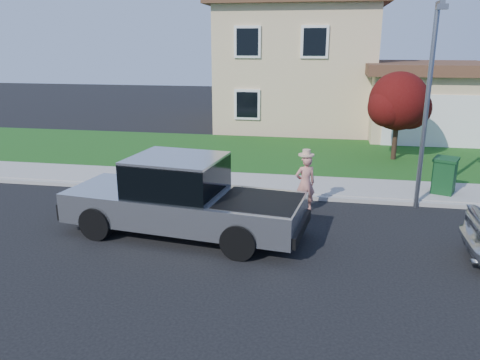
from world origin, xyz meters
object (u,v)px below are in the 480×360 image
pickup_truck (182,199)px  trash_bin (444,175)px  street_lamp (428,96)px  woman (305,182)px  ornamental_tree (399,104)px

pickup_truck → trash_bin: (6.99, 4.18, -0.21)m
street_lamp → woman: bearing=-164.1°
ornamental_tree → street_lamp: 5.64m
street_lamp → trash_bin: bearing=52.0°
ornamental_tree → street_lamp: street_lamp is taller
ornamental_tree → street_lamp: bearing=-91.1°
woman → street_lamp: street_lamp is taller
trash_bin → street_lamp: 2.90m
pickup_truck → ornamental_tree: bearing=61.9°
pickup_truck → woman: size_ratio=3.47×
ornamental_tree → woman: bearing=-117.1°
woman → ornamental_tree: ornamental_tree is taller
pickup_truck → ornamental_tree: size_ratio=1.79×
street_lamp → ornamental_tree: bearing=90.4°
woman → ornamental_tree: bearing=-140.1°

